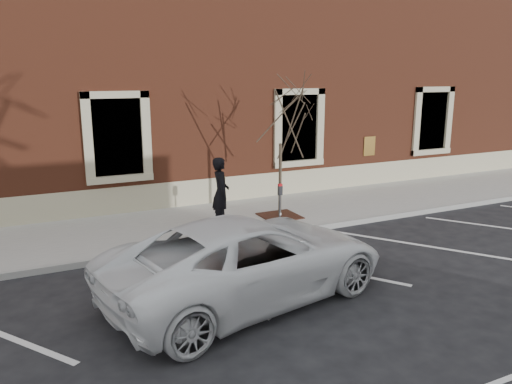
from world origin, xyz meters
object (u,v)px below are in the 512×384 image
sapling (281,123)px  white_truck (248,259)px  parking_meter (280,198)px  man (221,192)px

sapling → white_truck: 5.53m
parking_meter → white_truck: size_ratio=0.22×
man → white_truck: 4.18m
man → white_truck: man is taller
man → white_truck: bearing=179.0°
parking_meter → white_truck: white_truck is taller
sapling → parking_meter: bearing=-118.5°
white_truck → sapling: bearing=-46.8°
parking_meter → sapling: bearing=70.6°
man → parking_meter: bearing=-109.9°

